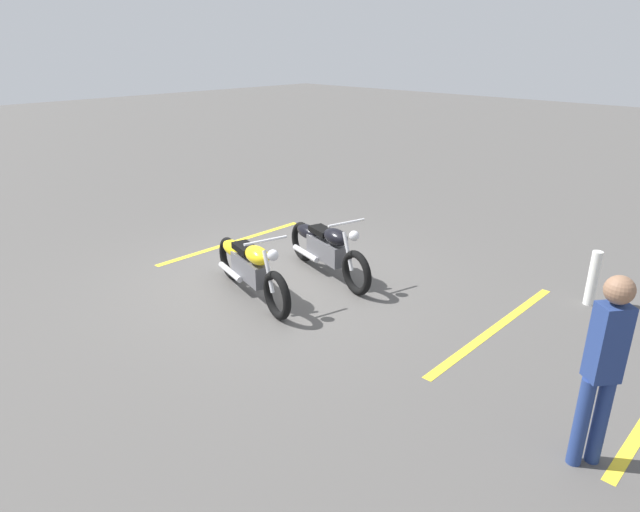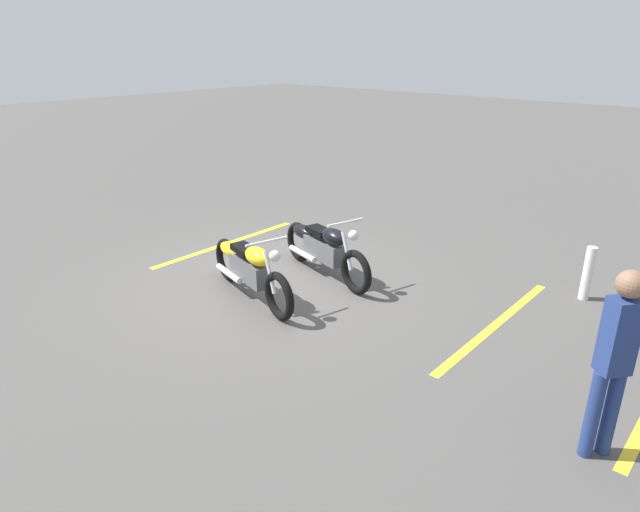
% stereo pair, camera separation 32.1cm
% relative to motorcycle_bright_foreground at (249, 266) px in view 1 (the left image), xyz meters
% --- Properties ---
extents(ground_plane, '(60.00, 60.00, 0.00)m').
position_rel_motorcycle_bright_foreground_xyz_m(ground_plane, '(-0.18, 0.65, -0.46)').
color(ground_plane, '#514F4C').
extents(motorcycle_bright_foreground, '(2.19, 0.76, 1.04)m').
position_rel_motorcycle_bright_foreground_xyz_m(motorcycle_bright_foreground, '(0.00, 0.00, 0.00)').
color(motorcycle_bright_foreground, black).
rests_on(motorcycle_bright_foreground, ground).
extents(motorcycle_dark_foreground, '(2.19, 0.77, 1.04)m').
position_rel_motorcycle_bright_foreground_xyz_m(motorcycle_dark_foreground, '(0.26, 1.32, 0.00)').
color(motorcycle_dark_foreground, black).
rests_on(motorcycle_dark_foreground, ground).
extents(bystander_near_row, '(0.31, 0.32, 1.79)m').
position_rel_motorcycle_bright_foreground_xyz_m(bystander_near_row, '(4.77, -0.12, 0.54)').
color(bystander_near_row, navy).
rests_on(bystander_near_row, ground).
extents(bollard_post, '(0.14, 0.14, 0.79)m').
position_rel_motorcycle_bright_foreground_xyz_m(bollard_post, '(3.65, 3.15, -0.07)').
color(bollard_post, white).
rests_on(bollard_post, ground).
extents(parking_stripe_near, '(0.15, 3.20, 0.01)m').
position_rel_motorcycle_bright_foreground_xyz_m(parking_stripe_near, '(-2.00, 1.21, -0.46)').
color(parking_stripe_near, yellow).
rests_on(parking_stripe_near, ground).
extents(parking_stripe_mid, '(0.15, 3.20, 0.01)m').
position_rel_motorcycle_bright_foreground_xyz_m(parking_stripe_mid, '(3.05, 1.58, -0.46)').
color(parking_stripe_mid, yellow).
rests_on(parking_stripe_mid, ground).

